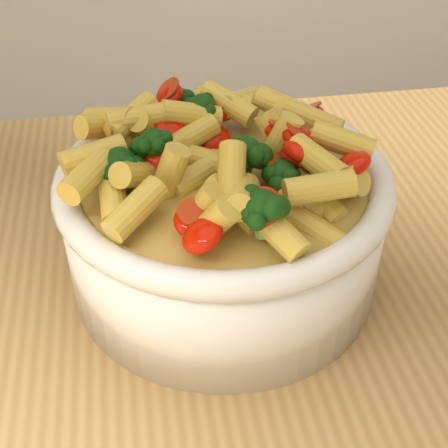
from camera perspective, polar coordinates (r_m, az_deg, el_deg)
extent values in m
cube|color=#B1874B|center=(0.51, -5.28, -12.97)|extent=(1.20, 0.80, 0.04)
cylinder|color=white|center=(0.52, 0.00, -0.44)|extent=(0.26, 0.26, 0.10)
ellipsoid|color=white|center=(0.54, 0.00, -3.08)|extent=(0.24, 0.24, 0.04)
torus|color=white|center=(0.49, 0.00, 4.24)|extent=(0.27, 0.27, 0.02)
ellipsoid|color=gold|center=(0.49, 0.00, 4.24)|extent=(0.23, 0.23, 0.03)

